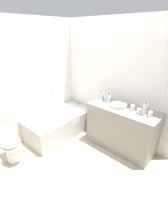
% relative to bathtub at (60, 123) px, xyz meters
% --- Properties ---
extents(ground_plane, '(3.62, 3.62, 0.00)m').
position_rel_bathtub_xyz_m(ground_plane, '(-0.53, -0.80, -0.26)').
color(ground_plane, '#C1AD8E').
extents(wall_back_tiled, '(3.02, 0.10, 2.39)m').
position_rel_bathtub_xyz_m(wall_back_tiled, '(-0.53, 0.43, 0.93)').
color(wall_back_tiled, white).
rests_on(wall_back_tiled, ground_plane).
extents(wall_right_mirror, '(0.10, 2.77, 2.39)m').
position_rel_bathtub_xyz_m(wall_right_mirror, '(0.83, -0.80, 0.93)').
color(wall_right_mirror, white).
rests_on(wall_right_mirror, ground_plane).
extents(bathtub, '(1.51, 0.77, 1.13)m').
position_rel_bathtub_xyz_m(bathtub, '(0.00, 0.00, 0.00)').
color(bathtub, silver).
rests_on(bathtub, ground_plane).
extents(toilet, '(0.38, 0.49, 0.67)m').
position_rel_bathtub_xyz_m(toilet, '(-1.15, -0.01, 0.09)').
color(toilet, white).
rests_on(toilet, ground_plane).
extents(vanity_counter, '(0.56, 1.31, 0.87)m').
position_rel_bathtub_xyz_m(vanity_counter, '(0.50, -1.29, 0.17)').
color(vanity_counter, gray).
rests_on(vanity_counter, ground_plane).
extents(sink_basin, '(0.30, 0.30, 0.07)m').
position_rel_bathtub_xyz_m(sink_basin, '(0.49, -1.18, 0.64)').
color(sink_basin, white).
rests_on(sink_basin, vanity_counter).
extents(sink_faucet, '(0.12, 0.15, 0.08)m').
position_rel_bathtub_xyz_m(sink_faucet, '(0.66, -1.18, 0.64)').
color(sink_faucet, '#B7B7BC').
rests_on(sink_faucet, vanity_counter).
extents(water_bottle_0, '(0.06, 0.06, 0.20)m').
position_rel_bathtub_xyz_m(water_bottle_0, '(0.52, -0.74, 0.70)').
color(water_bottle_0, silver).
rests_on(water_bottle_0, vanity_counter).
extents(water_bottle_1, '(0.07, 0.07, 0.19)m').
position_rel_bathtub_xyz_m(water_bottle_1, '(0.51, -0.94, 0.70)').
color(water_bottle_1, silver).
rests_on(water_bottle_1, vanity_counter).
extents(water_bottle_2, '(0.06, 0.06, 0.23)m').
position_rel_bathtub_xyz_m(water_bottle_2, '(0.55, -0.84, 0.72)').
color(water_bottle_2, silver).
rests_on(water_bottle_2, vanity_counter).
extents(water_bottle_3, '(0.06, 0.06, 0.22)m').
position_rel_bathtub_xyz_m(water_bottle_3, '(0.50, -1.66, 0.71)').
color(water_bottle_3, silver).
rests_on(water_bottle_3, vanity_counter).
extents(drinking_glass_0, '(0.07, 0.07, 0.10)m').
position_rel_bathtub_xyz_m(drinking_glass_0, '(0.52, -1.44, 0.66)').
color(drinking_glass_0, white).
rests_on(drinking_glass_0, vanity_counter).
extents(drinking_glass_1, '(0.06, 0.06, 0.10)m').
position_rel_bathtub_xyz_m(drinking_glass_1, '(0.49, -1.76, 0.66)').
color(drinking_glass_1, white).
rests_on(drinking_glass_1, vanity_counter).
extents(drinking_glass_2, '(0.07, 0.07, 0.09)m').
position_rel_bathtub_xyz_m(drinking_glass_2, '(0.48, -1.58, 0.66)').
color(drinking_glass_2, white).
rests_on(drinking_glass_2, vanity_counter).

